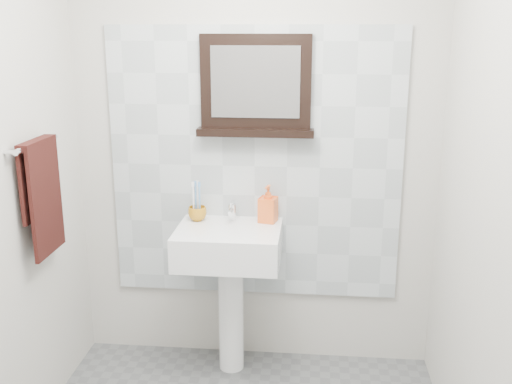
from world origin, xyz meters
TOP-DOWN VIEW (x-y plane):
  - back_wall at (0.00, 1.10)m, footprint 2.00×0.01m
  - front_wall at (0.00, -1.10)m, footprint 2.00×0.01m
  - right_wall at (1.00, 0.00)m, footprint 0.01×2.20m
  - splashback at (0.00, 1.09)m, footprint 1.60×0.02m
  - pedestal_sink at (-0.12, 0.87)m, footprint 0.55×0.44m
  - toothbrush_cup at (-0.31, 0.98)m, footprint 0.12×0.12m
  - toothbrushes at (-0.31, 0.98)m, footprint 0.05×0.04m
  - soap_dispenser at (0.08, 1.00)m, footprint 0.11×0.11m
  - framed_mirror at (0.01, 1.06)m, footprint 0.62×0.11m
  - towel_bar at (-0.95, 0.48)m, footprint 0.07×0.40m
  - hand_towel at (-0.94, 0.48)m, footprint 0.06×0.30m

SIDE VIEW (x-z plane):
  - pedestal_sink at x=-0.12m, z-range 0.20..1.16m
  - toothbrush_cup at x=-0.31m, z-range 0.86..0.94m
  - soap_dispenser at x=0.08m, z-range 0.86..1.06m
  - toothbrushes at x=-0.31m, z-range 0.88..1.09m
  - splashback at x=0.00m, z-range 0.40..1.90m
  - hand_towel at x=-0.94m, z-range 0.88..1.43m
  - back_wall at x=0.00m, z-range 0.00..2.50m
  - front_wall at x=0.00m, z-range 0.00..2.50m
  - right_wall at x=1.00m, z-range 0.00..2.50m
  - towel_bar at x=-0.95m, z-range 1.36..1.38m
  - framed_mirror at x=0.01m, z-range 1.31..1.84m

